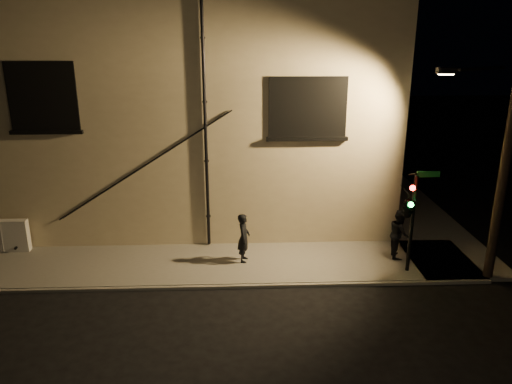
{
  "coord_description": "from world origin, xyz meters",
  "views": [
    {
      "loc": [
        -0.81,
        -13.5,
        7.45
      ],
      "look_at": [
        -0.17,
        1.8,
        2.45
      ],
      "focal_mm": 35.0,
      "sensor_mm": 36.0,
      "label": 1
    }
  ],
  "objects_px": {
    "traffic_signal": "(408,207)",
    "pedestrian_a": "(244,238)",
    "utility_cabinet": "(3,236)",
    "pedestrian_b": "(399,234)",
    "streetlamp_pole": "(500,165)"
  },
  "relations": [
    {
      "from": "pedestrian_a",
      "to": "traffic_signal",
      "type": "height_order",
      "value": "traffic_signal"
    },
    {
      "from": "pedestrian_a",
      "to": "pedestrian_b",
      "type": "xyz_separation_m",
      "value": [
        5.21,
        0.11,
        0.01
      ]
    },
    {
      "from": "utility_cabinet",
      "to": "traffic_signal",
      "type": "distance_m",
      "value": 13.55
    },
    {
      "from": "pedestrian_a",
      "to": "traffic_signal",
      "type": "xyz_separation_m",
      "value": [
        5.0,
        -1.02,
        1.38
      ]
    },
    {
      "from": "pedestrian_a",
      "to": "pedestrian_b",
      "type": "height_order",
      "value": "pedestrian_b"
    },
    {
      "from": "pedestrian_a",
      "to": "utility_cabinet",
      "type": "bearing_deg",
      "value": 89.85
    },
    {
      "from": "utility_cabinet",
      "to": "pedestrian_a",
      "type": "bearing_deg",
      "value": -7.73
    },
    {
      "from": "utility_cabinet",
      "to": "pedestrian_b",
      "type": "height_order",
      "value": "pedestrian_b"
    },
    {
      "from": "pedestrian_a",
      "to": "pedestrian_b",
      "type": "relative_size",
      "value": 0.99
    },
    {
      "from": "traffic_signal",
      "to": "pedestrian_a",
      "type": "bearing_deg",
      "value": 168.47
    },
    {
      "from": "utility_cabinet",
      "to": "pedestrian_b",
      "type": "bearing_deg",
      "value": -4.27
    },
    {
      "from": "traffic_signal",
      "to": "streetlamp_pole",
      "type": "relative_size",
      "value": 0.48
    },
    {
      "from": "utility_cabinet",
      "to": "pedestrian_b",
      "type": "relative_size",
      "value": 1.03
    },
    {
      "from": "utility_cabinet",
      "to": "traffic_signal",
      "type": "bearing_deg",
      "value": -9.17
    },
    {
      "from": "streetlamp_pole",
      "to": "pedestrian_b",
      "type": "bearing_deg",
      "value": 147.93
    }
  ]
}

